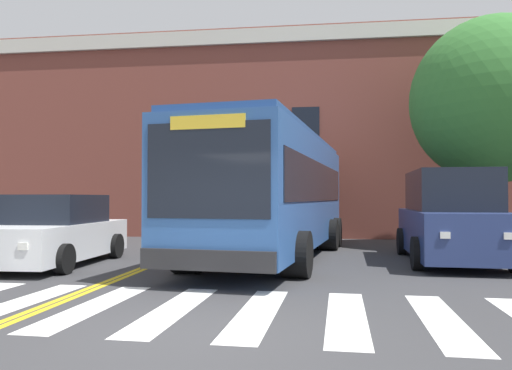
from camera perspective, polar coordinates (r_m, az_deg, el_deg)
ground_plane at (r=6.44m, az=-7.57°, el=-16.22°), size 120.00×120.00×0.00m
crosswalk at (r=7.45m, az=-4.74°, el=-14.14°), size 9.40×3.54×0.01m
lane_line_yellow_inner at (r=21.58m, az=-3.61°, el=-5.80°), size 0.12×36.00×0.01m
lane_line_yellow_outer at (r=21.55m, az=-3.19°, el=-5.80°), size 0.12×36.00×0.01m
city_bus at (r=13.69m, az=2.15°, el=-0.78°), size 3.90×10.77×3.34m
car_white_near_lane at (r=13.23m, az=-21.86°, el=-5.06°), size 2.25×4.73×1.71m
car_navy_far_lane at (r=13.63m, az=21.33°, el=-3.63°), size 2.47×5.24×2.33m
car_black_behind_bus at (r=23.45m, az=3.37°, el=-2.79°), size 2.53×5.19×2.31m
street_tree_curbside_large at (r=17.77m, az=25.41°, el=8.73°), size 6.91×6.76×7.42m
building_facade at (r=25.10m, az=6.10°, el=4.72°), size 43.42×9.89×8.66m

